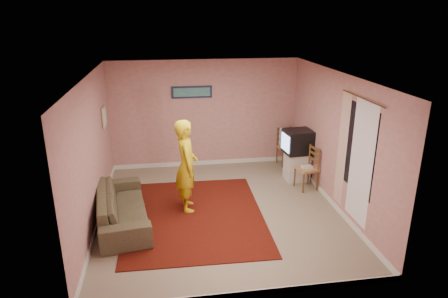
{
  "coord_description": "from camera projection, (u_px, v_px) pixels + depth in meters",
  "views": [
    {
      "loc": [
        -0.97,
        -6.82,
        3.64
      ],
      "look_at": [
        0.18,
        0.6,
        1.05
      ],
      "focal_mm": 32.0,
      "sensor_mm": 36.0,
      "label": 1
    }
  ],
  "objects": [
    {
      "name": "person",
      "position": [
        186.0,
        166.0,
        7.5
      ],
      "size": [
        0.46,
        0.67,
        1.79
      ],
      "primitive_type": "imported",
      "rotation": [
        0.0,
        0.0,
        1.62
      ],
      "color": "gold",
      "rests_on": "ground"
    },
    {
      "name": "wall_right",
      "position": [
        336.0,
        141.0,
        7.6
      ],
      "size": [
        0.02,
        5.0,
        2.6
      ],
      "primitive_type": "cube",
      "color": "tan",
      "rests_on": "ground"
    },
    {
      "name": "baseboard_front",
      "position": [
        246.0,
        294.0,
        5.36
      ],
      "size": [
        4.5,
        0.02,
        0.1
      ],
      "primitive_type": "cube",
      "color": "silver",
      "rests_on": "ground"
    },
    {
      "name": "area_rug",
      "position": [
        195.0,
        215.0,
        7.5
      ],
      "size": [
        2.6,
        3.22,
        0.02
      ],
      "primitive_type": "cube",
      "rotation": [
        0.0,
        0.0,
        -0.02
      ],
      "color": "#321005",
      "rests_on": "ground"
    },
    {
      "name": "sofa",
      "position": [
        122.0,
        207.0,
        7.18
      ],
      "size": [
        1.12,
        2.23,
        0.62
      ],
      "primitive_type": "imported",
      "rotation": [
        0.0,
        0.0,
        1.71
      ],
      "color": "brown",
      "rests_on": "ground"
    },
    {
      "name": "ceiling",
      "position": [
        219.0,
        75.0,
        6.85
      ],
      "size": [
        4.5,
        5.0,
        0.02
      ],
      "primitive_type": "cube",
      "color": "white",
      "rests_on": "wall_back"
    },
    {
      "name": "window",
      "position": [
        359.0,
        149.0,
        6.71
      ],
      "size": [
        0.01,
        1.1,
        1.5
      ],
      "primitive_type": "cube",
      "color": "black",
      "rests_on": "wall_right"
    },
    {
      "name": "blue_throw",
      "position": [
        287.0,
        136.0,
        9.8
      ],
      "size": [
        0.39,
        0.05,
        0.41
      ],
      "primitive_type": "cube",
      "color": "#9BD0FF",
      "rests_on": "chair_a"
    },
    {
      "name": "chair_a",
      "position": [
        287.0,
        143.0,
        9.86
      ],
      "size": [
        0.48,
        0.46,
        0.5
      ],
      "rotation": [
        0.0,
        0.0,
        0.16
      ],
      "color": "tan",
      "rests_on": "ground"
    },
    {
      "name": "curtain_floral",
      "position": [
        342.0,
        150.0,
        7.28
      ],
      "size": [
        0.01,
        0.35,
        2.1
      ],
      "primitive_type": "cube",
      "color": "beige",
      "rests_on": "wall_right"
    },
    {
      "name": "curtain_rod",
      "position": [
        362.0,
        98.0,
        6.42
      ],
      "size": [
        0.02,
        1.4,
        0.02
      ],
      "primitive_type": "cylinder",
      "rotation": [
        1.57,
        0.0,
        0.0
      ],
      "color": "brown",
      "rests_on": "wall_right"
    },
    {
      "name": "curtain_sheer",
      "position": [
        361.0,
        163.0,
        6.63
      ],
      "size": [
        0.01,
        0.75,
        2.1
      ],
      "primitive_type": "cube",
      "color": "white",
      "rests_on": "wall_right"
    },
    {
      "name": "baseboard_back",
      "position": [
        206.0,
        163.0,
        10.01
      ],
      "size": [
        4.5,
        0.02,
        0.1
      ],
      "primitive_type": "cube",
      "color": "silver",
      "rests_on": "ground"
    },
    {
      "name": "baseboard_right",
      "position": [
        330.0,
        200.0,
        8.0
      ],
      "size": [
        0.02,
        5.0,
        0.1
      ],
      "primitive_type": "cube",
      "color": "silver",
      "rests_on": "ground"
    },
    {
      "name": "wall_left",
      "position": [
        92.0,
        153.0,
        6.95
      ],
      "size": [
        0.02,
        5.0,
        2.6
      ],
      "primitive_type": "cube",
      "color": "tan",
      "rests_on": "ground"
    },
    {
      "name": "picture_back",
      "position": [
        192.0,
        92.0,
        9.36
      ],
      "size": [
        0.95,
        0.04,
        0.28
      ],
      "color": "#141B37",
      "rests_on": "wall_back"
    },
    {
      "name": "wall_back",
      "position": [
        205.0,
        114.0,
        9.61
      ],
      "size": [
        4.5,
        0.02,
        2.6
      ],
      "primitive_type": "cube",
      "color": "tan",
      "rests_on": "ground"
    },
    {
      "name": "baseboard_left",
      "position": [
        100.0,
        217.0,
        7.36
      ],
      "size": [
        0.02,
        5.0,
        0.1
      ],
      "primitive_type": "cube",
      "color": "silver",
      "rests_on": "ground"
    },
    {
      "name": "crt_tv",
      "position": [
        298.0,
        142.0,
        8.86
      ],
      "size": [
        0.66,
        0.59,
        0.52
      ],
      "rotation": [
        0.0,
        0.0,
        0.09
      ],
      "color": "black",
      "rests_on": "tv_cabinet"
    },
    {
      "name": "tv_cabinet",
      "position": [
        297.0,
        166.0,
        9.05
      ],
      "size": [
        0.5,
        0.46,
        0.64
      ],
      "primitive_type": "cube",
      "color": "silver",
      "rests_on": "ground"
    },
    {
      "name": "chair_b",
      "position": [
        307.0,
        164.0,
        8.5
      ],
      "size": [
        0.48,
        0.5,
        0.51
      ],
      "rotation": [
        0.0,
        0.0,
        -1.36
      ],
      "color": "tan",
      "rests_on": "ground"
    },
    {
      "name": "wall_front",
      "position": [
        248.0,
        211.0,
        4.94
      ],
      "size": [
        4.5,
        0.02,
        2.6
      ],
      "primitive_type": "cube",
      "color": "tan",
      "rests_on": "ground"
    },
    {
      "name": "game_console",
      "position": [
        307.0,
        167.0,
        8.52
      ],
      "size": [
        0.23,
        0.17,
        0.04
      ],
      "primitive_type": "cube",
      "rotation": [
        0.0,
        0.0,
        0.1
      ],
      "color": "silver",
      "rests_on": "chair_b"
    },
    {
      "name": "picture_left",
      "position": [
        104.0,
        117.0,
        8.37
      ],
      "size": [
        0.04,
        0.38,
        0.42
      ],
      "color": "#C8B58A",
      "rests_on": "wall_left"
    },
    {
      "name": "ground",
      "position": [
        220.0,
        211.0,
        7.7
      ],
      "size": [
        5.0,
        5.0,
        0.0
      ],
      "primitive_type": "plane",
      "color": "gray",
      "rests_on": "ground"
    },
    {
      "name": "dvd_player",
      "position": [
        287.0,
        145.0,
        9.88
      ],
      "size": [
        0.41,
        0.34,
        0.06
      ],
      "primitive_type": "cube",
      "rotation": [
        0.0,
        0.0,
        -0.27
      ],
      "color": "#A2A2A6",
      "rests_on": "chair_a"
    }
  ]
}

